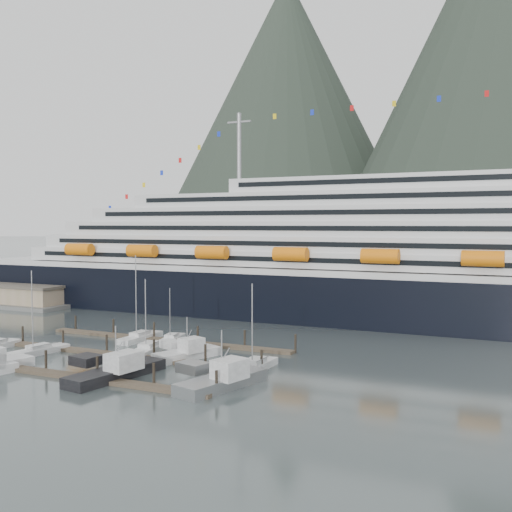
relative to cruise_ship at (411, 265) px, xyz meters
The scene contains 14 objects.
ground 63.76m from the cruise_ship, 118.66° to the right, with size 1600.00×1600.00×0.00m, color #44504F.
cruise_ship is the anchor object (origin of this frame).
warehouse 103.31m from the cruise_ship, behind, with size 46.00×20.00×5.80m.
dock_near 74.63m from the cruise_ship, 118.31° to the right, with size 48.18×2.28×3.20m.
dock_mid 63.65m from the cruise_ship, 123.96° to the right, with size 48.18×2.28×3.20m.
dock_far 53.59m from the cruise_ship, 131.95° to the right, with size 48.18×2.28×3.20m.
sailboat_b 74.17m from the cruise_ship, 130.37° to the right, with size 4.36×10.26×13.73m.
sailboat_c 58.72m from the cruise_ship, 124.07° to the right, with size 4.73×10.69×12.39m.
sailboat_e 57.41m from the cruise_ship, 134.70° to the right, with size 2.75×10.30×15.53m.
sailboat_f 52.66m from the cruise_ship, 131.10° to the right, with size 4.29×8.57×9.90m.
sailboat_h 53.47m from the cruise_ship, 103.32° to the right, with size 2.87×9.75×12.82m.
trawler_c 69.10m from the cruise_ship, 113.40° to the right, with size 11.11×15.59×7.78m.
trawler_d 62.80m from the cruise_ship, 101.36° to the right, with size 10.78×14.03×8.05m.
trawler_e 55.56m from the cruise_ship, 116.92° to the right, with size 9.41×11.33×7.00m.
Camera 1 is at (53.24, -70.91, 20.52)m, focal length 42.00 mm.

